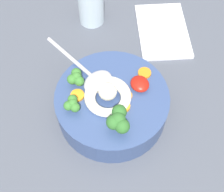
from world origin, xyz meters
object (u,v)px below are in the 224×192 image
object	(u,v)px
drinking_glass	(91,6)
folded_napkin	(163,31)
soup_bowl	(112,104)
noodle_pile	(108,95)
soup_spoon	(93,77)

from	to	relation	value
drinking_glass	folded_napkin	bearing A→B (deg)	46.83
soup_bowl	folded_napkin	distance (cm)	25.40
drinking_glass	folded_napkin	world-z (taller)	drinking_glass
noodle_pile	soup_bowl	bearing A→B (deg)	94.97
folded_napkin	drinking_glass	bearing A→B (deg)	-133.17
drinking_glass	folded_napkin	xyz separation A→B (cm)	(12.06, 12.85, -4.18)
soup_bowl	drinking_glass	size ratio (longest dim) A/B	2.37
soup_spoon	folded_napkin	world-z (taller)	soup_spoon
soup_bowl	folded_napkin	xyz separation A→B (cm)	(-13.05, 21.61, -2.85)
drinking_glass	soup_bowl	bearing A→B (deg)	-19.23
noodle_pile	folded_napkin	distance (cm)	27.07
folded_napkin	noodle_pile	bearing A→B (deg)	-59.81
soup_bowl	drinking_glass	distance (cm)	26.62
soup_spoon	drinking_glass	distance (cm)	22.59
drinking_glass	soup_spoon	bearing A→B (deg)	-26.59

